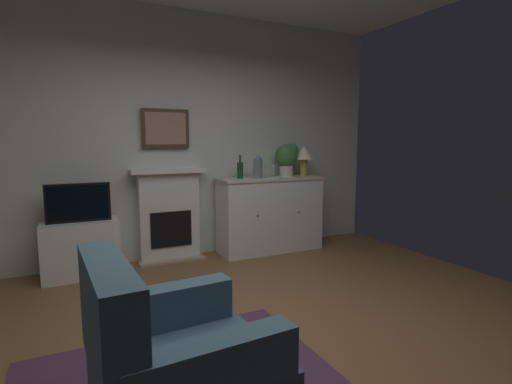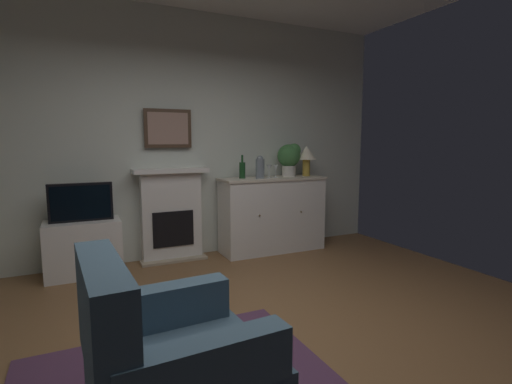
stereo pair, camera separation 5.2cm
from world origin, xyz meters
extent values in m
cube|color=brown|center=(0.00, 0.00, -0.05)|extent=(5.53, 4.91, 0.10)
cube|color=silver|center=(0.00, 2.42, 1.48)|extent=(5.53, 0.06, 2.95)
cube|color=white|center=(-0.15, 2.30, 0.53)|extent=(0.70, 0.18, 1.05)
cube|color=tan|center=(-0.15, 2.20, 0.01)|extent=(0.77, 0.20, 0.03)
cube|color=black|center=(-0.15, 2.21, 0.39)|extent=(0.48, 0.02, 0.42)
cube|color=white|center=(-0.15, 2.27, 1.07)|extent=(0.87, 0.27, 0.05)
cube|color=#473323|center=(-0.15, 2.34, 1.56)|extent=(0.55, 0.03, 0.45)
cube|color=#9E7A6B|center=(-0.15, 2.33, 1.56)|extent=(0.47, 0.01, 0.37)
cube|color=white|center=(1.12, 2.12, 0.46)|extent=(1.33, 0.45, 0.93)
cube|color=beige|center=(1.12, 2.12, 0.94)|extent=(1.36, 0.48, 0.03)
sphere|color=brown|center=(0.83, 1.88, 0.53)|extent=(0.02, 0.02, 0.02)
sphere|color=brown|center=(1.41, 1.88, 0.53)|extent=(0.02, 0.02, 0.02)
cylinder|color=#B79338|center=(1.63, 2.12, 1.07)|extent=(0.10, 0.10, 0.22)
cone|color=#EFE5C6|center=(1.63, 2.12, 1.27)|extent=(0.26, 0.26, 0.18)
cylinder|color=#193F1E|center=(0.72, 2.16, 1.06)|extent=(0.08, 0.08, 0.20)
cylinder|color=#193F1E|center=(0.72, 2.16, 1.20)|extent=(0.03, 0.03, 0.09)
cylinder|color=silver|center=(1.05, 2.08, 0.96)|extent=(0.06, 0.06, 0.00)
cylinder|color=silver|center=(1.05, 2.08, 1.01)|extent=(0.01, 0.01, 0.09)
cone|color=silver|center=(1.05, 2.08, 1.09)|extent=(0.07, 0.07, 0.07)
cylinder|color=silver|center=(1.16, 2.11, 0.96)|extent=(0.06, 0.06, 0.00)
cylinder|color=silver|center=(1.16, 2.11, 1.01)|extent=(0.01, 0.01, 0.09)
cone|color=silver|center=(1.16, 2.11, 1.09)|extent=(0.07, 0.07, 0.07)
cylinder|color=slate|center=(0.92, 2.07, 1.08)|extent=(0.11, 0.11, 0.24)
sphere|color=slate|center=(0.92, 2.07, 1.20)|extent=(0.08, 0.08, 0.08)
cube|color=white|center=(-1.12, 2.13, 0.29)|extent=(0.75, 0.42, 0.59)
cube|color=black|center=(-1.12, 2.11, 0.79)|extent=(0.62, 0.06, 0.40)
cube|color=black|center=(-1.12, 2.08, 0.79)|extent=(0.57, 0.01, 0.35)
cylinder|color=beige|center=(1.39, 2.17, 1.03)|extent=(0.18, 0.18, 0.14)
sphere|color=#3D753D|center=(1.39, 2.17, 1.23)|extent=(0.30, 0.30, 0.30)
sphere|color=#3D753D|center=(1.45, 2.14, 1.30)|extent=(0.18, 0.18, 0.18)
cube|color=#3F596B|center=(-1.08, -0.56, 0.67)|extent=(0.20, 0.77, 0.50)
cube|color=#3F596B|center=(-0.73, -0.86, 0.53)|extent=(0.73, 0.18, 0.22)
cube|color=#3F596B|center=(-0.77, -0.22, 0.53)|extent=(0.73, 0.18, 0.22)
cylinder|color=#473323|center=(-0.43, -0.20, 0.05)|extent=(0.05, 0.05, 0.10)
camera|label=1|loc=(-1.20, -2.19, 1.41)|focal=26.93mm
camera|label=2|loc=(-1.15, -2.21, 1.41)|focal=26.93mm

